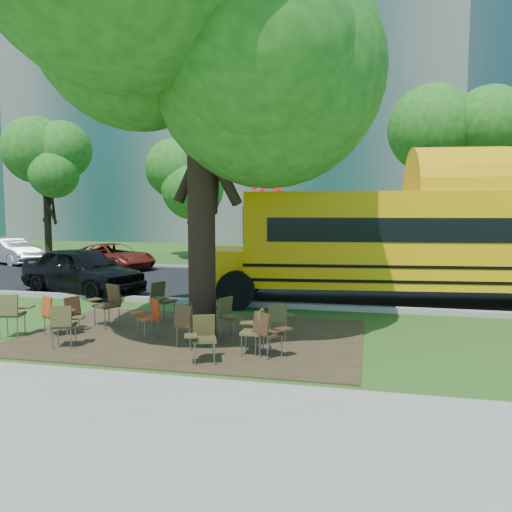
% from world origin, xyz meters
% --- Properties ---
extents(ground, '(160.00, 160.00, 0.00)m').
position_xyz_m(ground, '(0.00, 0.00, 0.00)').
color(ground, '#2F4F18').
rests_on(ground, ground).
extents(dirt_patch, '(7.00, 4.50, 0.03)m').
position_xyz_m(dirt_patch, '(1.00, -0.50, 0.01)').
color(dirt_patch, '#382819').
rests_on(dirt_patch, ground).
extents(asphalt_road, '(80.00, 8.00, 0.04)m').
position_xyz_m(asphalt_road, '(0.00, 7.00, 0.02)').
color(asphalt_road, black).
rests_on(asphalt_road, ground).
extents(kerb_near, '(80.00, 0.25, 0.14)m').
position_xyz_m(kerb_near, '(0.00, 3.00, 0.07)').
color(kerb_near, gray).
rests_on(kerb_near, ground).
extents(kerb_far, '(80.00, 0.25, 0.14)m').
position_xyz_m(kerb_far, '(0.00, 11.10, 0.07)').
color(kerb_far, gray).
rests_on(kerb_far, ground).
extents(building_main, '(38.00, 16.00, 22.00)m').
position_xyz_m(building_main, '(-8.00, 36.00, 11.00)').
color(building_main, slate).
rests_on(building_main, ground).
extents(bg_tree_0, '(5.20, 5.20, 7.18)m').
position_xyz_m(bg_tree_0, '(-12.00, 13.00, 4.57)').
color(bg_tree_0, black).
rests_on(bg_tree_0, ground).
extents(bg_tree_2, '(4.80, 4.80, 6.62)m').
position_xyz_m(bg_tree_2, '(-5.00, 16.00, 4.21)').
color(bg_tree_2, black).
rests_on(bg_tree_2, ground).
extents(bg_tree_3, '(5.60, 5.60, 7.84)m').
position_xyz_m(bg_tree_3, '(8.00, 14.00, 5.03)').
color(bg_tree_3, black).
rests_on(bg_tree_3, ground).
extents(main_tree, '(7.20, 7.20, 9.85)m').
position_xyz_m(main_tree, '(1.24, -0.51, 6.23)').
color(main_tree, black).
rests_on(main_tree, ground).
extents(school_bus, '(13.02, 4.23, 3.13)m').
position_xyz_m(school_bus, '(6.77, 4.43, 1.81)').
color(school_bus, '#F2A707').
rests_on(school_bus, ground).
extents(chair_0, '(0.63, 0.68, 0.93)m').
position_xyz_m(chair_0, '(-2.59, -1.43, 0.58)').
color(chair_0, '#4E4921').
rests_on(chair_0, ground).
extents(chair_1, '(0.73, 0.58, 0.86)m').
position_xyz_m(chair_1, '(-1.79, -1.18, 0.53)').
color(chair_1, '#AD3912').
rests_on(chair_1, ground).
extents(chair_2, '(0.58, 0.64, 0.85)m').
position_xyz_m(chair_2, '(-1.05, -1.91, 0.53)').
color(chair_2, '#41381C').
rests_on(chair_2, ground).
extents(chair_3, '(0.68, 0.54, 0.79)m').
position_xyz_m(chair_3, '(0.16, -0.74, 0.49)').
color(chair_3, '#B73613').
rests_on(chair_3, ground).
extents(chair_4, '(0.70, 0.55, 0.87)m').
position_xyz_m(chair_4, '(1.28, -1.42, 0.54)').
color(chair_4, '#4C311B').
rests_on(chair_4, ground).
extents(chair_5, '(0.57, 0.64, 0.83)m').
position_xyz_m(chair_5, '(1.82, -2.19, 0.52)').
color(chair_5, '#423A1C').
rests_on(chair_5, ground).
extents(chair_6, '(0.50, 0.55, 0.86)m').
position_xyz_m(chair_6, '(2.61, -1.55, 0.53)').
color(chair_6, '#504622').
rests_on(chair_6, ground).
extents(chair_7, '(0.73, 0.58, 0.85)m').
position_xyz_m(chair_7, '(2.86, -1.69, 0.53)').
color(chair_7, '#3E2616').
rests_on(chair_7, ground).
extents(chair_8, '(0.50, 0.64, 0.81)m').
position_xyz_m(chair_8, '(-1.64, -0.83, 0.50)').
color(chair_8, '#462919').
rests_on(chair_8, ground).
extents(chair_9, '(0.79, 0.62, 0.96)m').
position_xyz_m(chair_9, '(-1.16, -0.09, 0.60)').
color(chair_9, '#4B2E1B').
rests_on(chair_9, ground).
extents(chair_10, '(0.60, 0.76, 0.94)m').
position_xyz_m(chair_10, '(-0.23, 0.73, 0.58)').
color(chair_10, '#423B1C').
rests_on(chair_10, ground).
extents(chair_11, '(0.53, 0.67, 0.78)m').
position_xyz_m(chair_11, '(1.13, -0.53, 0.48)').
color(chair_11, '#483D1F').
rests_on(chair_11, ground).
extents(chair_12, '(0.56, 0.71, 0.88)m').
position_xyz_m(chair_12, '(1.85, -0.64, 0.54)').
color(chair_12, '#48411F').
rests_on(chair_12, ground).
extents(chair_13, '(0.53, 0.53, 0.80)m').
position_xyz_m(chair_13, '(2.85, -0.51, 0.49)').
color(chair_13, '#4A4420').
rests_on(chair_13, ground).
extents(black_car, '(4.72, 3.10, 1.49)m').
position_xyz_m(black_car, '(-4.24, 3.80, 0.75)').
color(black_car, black).
rests_on(black_car, ground).
extents(bg_car_silver, '(4.03, 2.72, 1.26)m').
position_xyz_m(bg_car_silver, '(-12.52, 10.80, 0.63)').
color(bg_car_silver, '#96979B').
rests_on(bg_car_silver, ground).
extents(bg_car_red, '(4.61, 3.37, 1.17)m').
position_xyz_m(bg_car_red, '(-6.55, 9.92, 0.58)').
color(bg_car_red, '#58170F').
rests_on(bg_car_red, ground).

